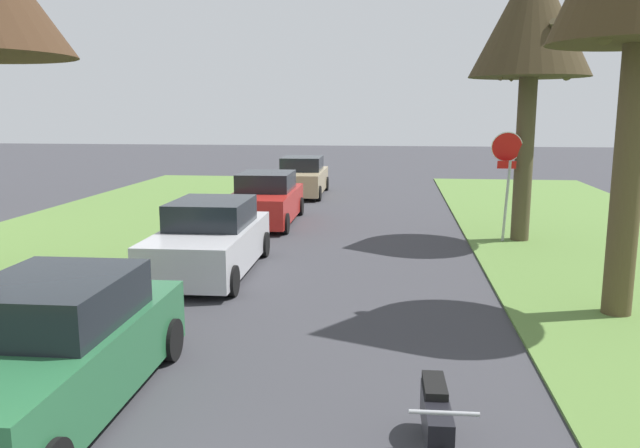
{
  "coord_description": "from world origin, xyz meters",
  "views": [
    {
      "loc": [
        1.6,
        -2.36,
        3.51
      ],
      "look_at": [
        0.12,
        10.1,
        1.22
      ],
      "focal_mm": 35.29,
      "sensor_mm": 36.0,
      "label": 1
    }
  ],
  "objects_px": {
    "parked_sedan_red": "(266,200)",
    "parked_sedan_silver": "(210,240)",
    "parked_motorcycle": "(436,426)",
    "parked_sedan_green": "(51,352)",
    "parked_sedan_tan": "(302,178)",
    "street_tree_right_mid_b": "(532,20)",
    "stop_sign_far": "(507,163)"
  },
  "relations": [
    {
      "from": "parked_sedan_red",
      "to": "parked_sedan_silver",
      "type": "bearing_deg",
      "value": -89.62
    },
    {
      "from": "parked_motorcycle",
      "to": "parked_sedan_green",
      "type": "bearing_deg",
      "value": 169.85
    },
    {
      "from": "parked_sedan_tan",
      "to": "street_tree_right_mid_b",
      "type": "bearing_deg",
      "value": -50.08
    },
    {
      "from": "stop_sign_far",
      "to": "parked_sedan_green",
      "type": "distance_m",
      "value": 12.48
    },
    {
      "from": "street_tree_right_mid_b",
      "to": "parked_sedan_red",
      "type": "bearing_deg",
      "value": 165.12
    },
    {
      "from": "street_tree_right_mid_b",
      "to": "parked_sedan_tan",
      "type": "xyz_separation_m",
      "value": [
        -7.21,
        8.62,
        -5.02
      ]
    },
    {
      "from": "stop_sign_far",
      "to": "parked_sedan_red",
      "type": "relative_size",
      "value": 0.65
    },
    {
      "from": "stop_sign_far",
      "to": "street_tree_right_mid_b",
      "type": "distance_m",
      "value": 3.65
    },
    {
      "from": "street_tree_right_mid_b",
      "to": "parked_motorcycle",
      "type": "distance_m",
      "value": 12.89
    },
    {
      "from": "parked_sedan_silver",
      "to": "parked_motorcycle",
      "type": "distance_m",
      "value": 8.45
    },
    {
      "from": "parked_sedan_red",
      "to": "parked_sedan_tan",
      "type": "bearing_deg",
      "value": 88.65
    },
    {
      "from": "parked_motorcycle",
      "to": "street_tree_right_mid_b",
      "type": "bearing_deg",
      "value": 75.54
    },
    {
      "from": "parked_sedan_tan",
      "to": "parked_motorcycle",
      "type": "xyz_separation_m",
      "value": [
        4.27,
        -20.02,
        -0.24
      ]
    },
    {
      "from": "parked_sedan_green",
      "to": "parked_sedan_red",
      "type": "distance_m",
      "value": 12.57
    },
    {
      "from": "parked_sedan_red",
      "to": "parked_motorcycle",
      "type": "distance_m",
      "value": 14.07
    },
    {
      "from": "parked_sedan_green",
      "to": "parked_sedan_tan",
      "type": "distance_m",
      "value": 19.23
    },
    {
      "from": "street_tree_right_mid_b",
      "to": "parked_motorcycle",
      "type": "height_order",
      "value": "street_tree_right_mid_b"
    },
    {
      "from": "parked_sedan_tan",
      "to": "parked_sedan_red",
      "type": "bearing_deg",
      "value": -91.35
    },
    {
      "from": "parked_sedan_red",
      "to": "parked_sedan_tan",
      "type": "relative_size",
      "value": 1.0
    },
    {
      "from": "parked_sedan_red",
      "to": "parked_sedan_tan",
      "type": "height_order",
      "value": "same"
    },
    {
      "from": "parked_sedan_red",
      "to": "parked_sedan_tan",
      "type": "xyz_separation_m",
      "value": [
        0.16,
        6.66,
        0.0
      ]
    },
    {
      "from": "parked_motorcycle",
      "to": "parked_sedan_red",
      "type": "bearing_deg",
      "value": 108.35
    },
    {
      "from": "parked_sedan_silver",
      "to": "parked_sedan_green",
      "type": "bearing_deg",
      "value": -90.02
    },
    {
      "from": "parked_sedan_red",
      "to": "parked_sedan_green",
      "type": "bearing_deg",
      "value": -89.82
    },
    {
      "from": "street_tree_right_mid_b",
      "to": "parked_sedan_tan",
      "type": "bearing_deg",
      "value": 129.92
    },
    {
      "from": "street_tree_right_mid_b",
      "to": "parked_motorcycle",
      "type": "bearing_deg",
      "value": -104.46
    },
    {
      "from": "stop_sign_far",
      "to": "street_tree_right_mid_b",
      "type": "xyz_separation_m",
      "value": [
        0.48,
        0.27,
        3.6
      ]
    },
    {
      "from": "parked_sedan_green",
      "to": "parked_sedan_tan",
      "type": "relative_size",
      "value": 1.0
    },
    {
      "from": "parked_sedan_red",
      "to": "parked_motorcycle",
      "type": "bearing_deg",
      "value": -71.65
    },
    {
      "from": "stop_sign_far",
      "to": "street_tree_right_mid_b",
      "type": "relative_size",
      "value": 0.39
    },
    {
      "from": "parked_sedan_green",
      "to": "parked_sedan_red",
      "type": "height_order",
      "value": "same"
    },
    {
      "from": "parked_sedan_silver",
      "to": "parked_motorcycle",
      "type": "xyz_separation_m",
      "value": [
        4.39,
        -7.22,
        -0.24
      ]
    }
  ]
}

